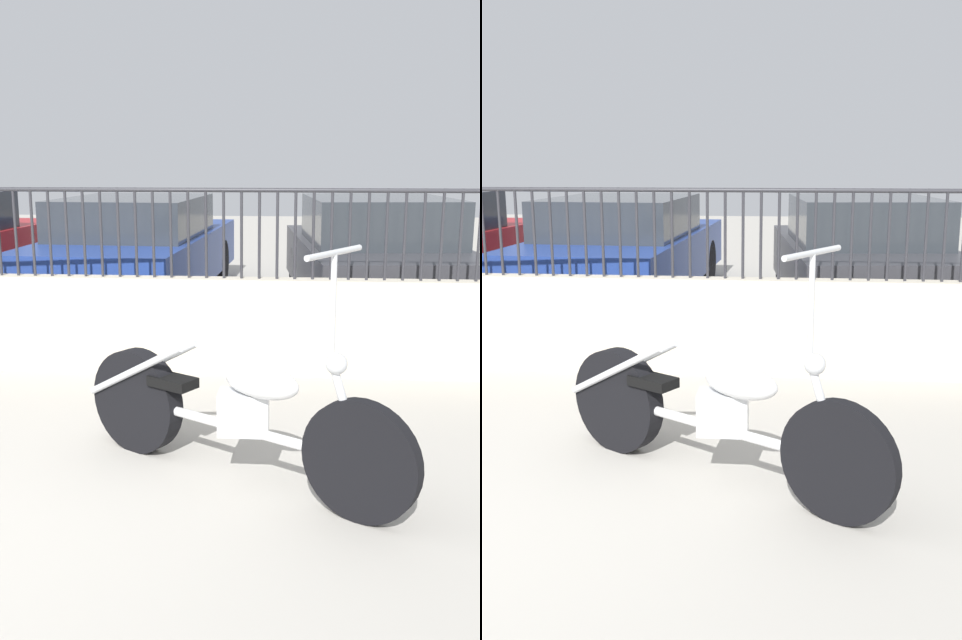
% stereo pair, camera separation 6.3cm
% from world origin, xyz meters
% --- Properties ---
extents(low_wall, '(9.57, 0.18, 0.82)m').
position_xyz_m(low_wall, '(0.00, 2.73, 0.41)').
color(low_wall, beige).
rests_on(low_wall, ground_plane).
extents(fence_railing, '(9.57, 0.04, 0.74)m').
position_xyz_m(fence_railing, '(-0.00, 2.73, 1.31)').
color(fence_railing, '#2D2D33').
rests_on(fence_railing, low_wall).
extents(motorcycle_white, '(1.94, 1.27, 1.38)m').
position_xyz_m(motorcycle_white, '(1.51, 0.70, 0.39)').
color(motorcycle_white, black).
rests_on(motorcycle_white, ground_plane).
extents(car_blue, '(2.02, 4.67, 1.34)m').
position_xyz_m(car_blue, '(-0.08, 5.80, 0.68)').
color(car_blue, black).
rests_on(car_blue, ground_plane).
extents(car_dark_grey, '(2.08, 4.15, 1.38)m').
position_xyz_m(car_dark_grey, '(2.83, 5.24, 0.69)').
color(car_dark_grey, black).
rests_on(car_dark_grey, ground_plane).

